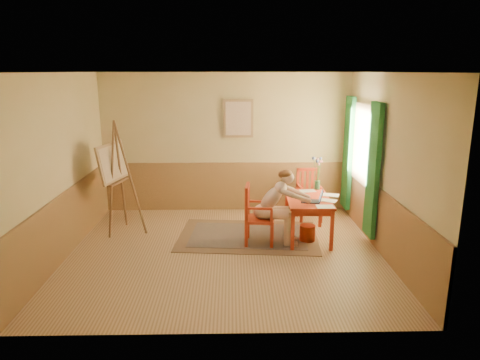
{
  "coord_description": "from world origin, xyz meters",
  "views": [
    {
      "loc": [
        0.1,
        -6.53,
        2.82
      ],
      "look_at": [
        0.25,
        0.55,
        1.05
      ],
      "focal_mm": 32.76,
      "sensor_mm": 36.0,
      "label": 1
    }
  ],
  "objects_px": {
    "laptop": "(314,199)",
    "easel": "(115,167)",
    "chair_left": "(257,215)",
    "figure": "(277,204)",
    "chair_back": "(309,194)",
    "table": "(308,203)"
  },
  "relations": [
    {
      "from": "figure",
      "to": "laptop",
      "type": "height_order",
      "value": "figure"
    },
    {
      "from": "chair_back",
      "to": "figure",
      "type": "distance_m",
      "value": 1.51
    },
    {
      "from": "figure",
      "to": "chair_back",
      "type": "bearing_deg",
      "value": 59.37
    },
    {
      "from": "table",
      "to": "chair_left",
      "type": "bearing_deg",
      "value": -165.01
    },
    {
      "from": "table",
      "to": "chair_back",
      "type": "xyz_separation_m",
      "value": [
        0.19,
        1.03,
        -0.14
      ]
    },
    {
      "from": "table",
      "to": "figure",
      "type": "height_order",
      "value": "figure"
    },
    {
      "from": "chair_left",
      "to": "figure",
      "type": "relative_size",
      "value": 0.79
    },
    {
      "from": "table",
      "to": "easel",
      "type": "distance_m",
      "value": 3.41
    },
    {
      "from": "chair_left",
      "to": "chair_back",
      "type": "bearing_deg",
      "value": 49.38
    },
    {
      "from": "table",
      "to": "laptop",
      "type": "bearing_deg",
      "value": -77.84
    },
    {
      "from": "easel",
      "to": "chair_left",
      "type": "bearing_deg",
      "value": -14.74
    },
    {
      "from": "chair_back",
      "to": "laptop",
      "type": "height_order",
      "value": "chair_back"
    },
    {
      "from": "table",
      "to": "easel",
      "type": "bearing_deg",
      "value": 173.09
    },
    {
      "from": "table",
      "to": "chair_back",
      "type": "bearing_deg",
      "value": 79.32
    },
    {
      "from": "laptop",
      "to": "easel",
      "type": "xyz_separation_m",
      "value": [
        -3.39,
        0.63,
        0.43
      ]
    },
    {
      "from": "laptop",
      "to": "figure",
      "type": "bearing_deg",
      "value": -176.88
    },
    {
      "from": "chair_left",
      "to": "figure",
      "type": "bearing_deg",
      "value": -3.83
    },
    {
      "from": "chair_back",
      "to": "figure",
      "type": "relative_size",
      "value": 0.77
    },
    {
      "from": "table",
      "to": "chair_back",
      "type": "height_order",
      "value": "chair_back"
    },
    {
      "from": "chair_left",
      "to": "figure",
      "type": "height_order",
      "value": "figure"
    },
    {
      "from": "laptop",
      "to": "easel",
      "type": "height_order",
      "value": "easel"
    },
    {
      "from": "table",
      "to": "easel",
      "type": "height_order",
      "value": "easel"
    }
  ]
}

